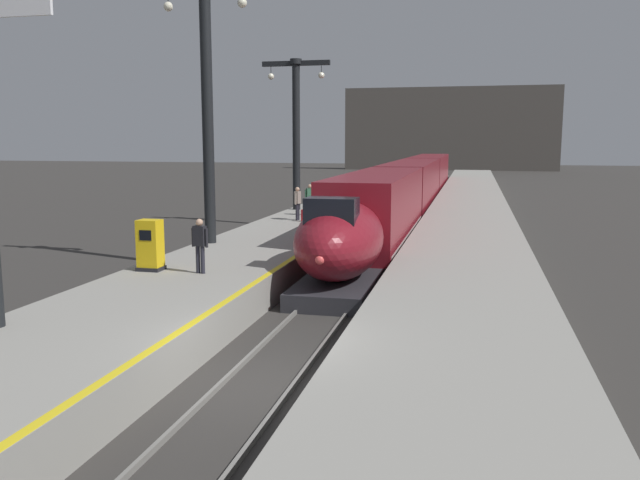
{
  "coord_description": "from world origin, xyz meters",
  "views": [
    {
      "loc": [
        4.25,
        -12.35,
        5.1
      ],
      "look_at": [
        -0.69,
        8.55,
        1.8
      ],
      "focal_mm": 36.51,
      "sensor_mm": 36.0,
      "label": 1
    }
  ],
  "objects_px": {
    "passenger_near_edge": "(298,201)",
    "ticket_machine_yellow": "(150,247)",
    "passenger_mid_platform": "(200,241)",
    "passenger_far_waiting": "(310,197)",
    "rolling_suitcase": "(305,215)",
    "highspeed_train_main": "(410,186)",
    "station_column_far": "(296,119)",
    "station_column_mid": "(207,89)"
  },
  "relations": [
    {
      "from": "highspeed_train_main",
      "to": "passenger_far_waiting",
      "type": "xyz_separation_m",
      "value": [
        -4.38,
        -11.15,
        0.08
      ]
    },
    {
      "from": "rolling_suitcase",
      "to": "highspeed_train_main",
      "type": "bearing_deg",
      "value": 74.13
    },
    {
      "from": "rolling_suitcase",
      "to": "ticket_machine_yellow",
      "type": "distance_m",
      "value": 13.22
    },
    {
      "from": "passenger_mid_platform",
      "to": "passenger_far_waiting",
      "type": "relative_size",
      "value": 1.0
    },
    {
      "from": "highspeed_train_main",
      "to": "station_column_far",
      "type": "relative_size",
      "value": 6.48
    },
    {
      "from": "passenger_far_waiting",
      "to": "rolling_suitcase",
      "type": "distance_m",
      "value": 2.82
    },
    {
      "from": "passenger_mid_platform",
      "to": "ticket_machine_yellow",
      "type": "height_order",
      "value": "passenger_mid_platform"
    },
    {
      "from": "ticket_machine_yellow",
      "to": "passenger_near_edge",
      "type": "bearing_deg",
      "value": 85.5
    },
    {
      "from": "passenger_mid_platform",
      "to": "passenger_far_waiting",
      "type": "distance_m",
      "value": 15.91
    },
    {
      "from": "passenger_far_waiting",
      "to": "rolling_suitcase",
      "type": "xyz_separation_m",
      "value": [
        0.44,
        -2.7,
        -0.69
      ]
    },
    {
      "from": "highspeed_train_main",
      "to": "ticket_machine_yellow",
      "type": "bearing_deg",
      "value": -101.63
    },
    {
      "from": "highspeed_train_main",
      "to": "station_column_far",
      "type": "height_order",
      "value": "station_column_far"
    },
    {
      "from": "station_column_mid",
      "to": "station_column_far",
      "type": "bearing_deg",
      "value": 90.0
    },
    {
      "from": "passenger_near_edge",
      "to": "ticket_machine_yellow",
      "type": "height_order",
      "value": "passenger_near_edge"
    },
    {
      "from": "rolling_suitcase",
      "to": "ticket_machine_yellow",
      "type": "relative_size",
      "value": 0.61
    },
    {
      "from": "passenger_far_waiting",
      "to": "ticket_machine_yellow",
      "type": "height_order",
      "value": "passenger_far_waiting"
    },
    {
      "from": "passenger_far_waiting",
      "to": "rolling_suitcase",
      "type": "bearing_deg",
      "value": -80.64
    },
    {
      "from": "highspeed_train_main",
      "to": "passenger_mid_platform",
      "type": "xyz_separation_m",
      "value": [
        -3.83,
        -27.04,
        0.08
      ]
    },
    {
      "from": "passenger_mid_platform",
      "to": "passenger_near_edge",
      "type": "bearing_deg",
      "value": 92.69
    },
    {
      "from": "station_column_far",
      "to": "rolling_suitcase",
      "type": "height_order",
      "value": "station_column_far"
    },
    {
      "from": "passenger_near_edge",
      "to": "rolling_suitcase",
      "type": "bearing_deg",
      "value": -43.25
    },
    {
      "from": "station_column_mid",
      "to": "passenger_mid_platform",
      "type": "height_order",
      "value": "station_column_mid"
    },
    {
      "from": "passenger_far_waiting",
      "to": "rolling_suitcase",
      "type": "height_order",
      "value": "passenger_far_waiting"
    },
    {
      "from": "passenger_mid_platform",
      "to": "ticket_machine_yellow",
      "type": "relative_size",
      "value": 1.06
    },
    {
      "from": "passenger_far_waiting",
      "to": "highspeed_train_main",
      "type": "bearing_deg",
      "value": 68.55
    },
    {
      "from": "station_column_far",
      "to": "passenger_mid_platform",
      "type": "distance_m",
      "value": 19.31
    },
    {
      "from": "passenger_near_edge",
      "to": "rolling_suitcase",
      "type": "distance_m",
      "value": 1.01
    },
    {
      "from": "highspeed_train_main",
      "to": "passenger_far_waiting",
      "type": "distance_m",
      "value": 11.98
    },
    {
      "from": "highspeed_train_main",
      "to": "passenger_near_edge",
      "type": "height_order",
      "value": "highspeed_train_main"
    },
    {
      "from": "station_column_far",
      "to": "passenger_near_edge",
      "type": "relative_size",
      "value": 5.12
    },
    {
      "from": "highspeed_train_main",
      "to": "passenger_near_edge",
      "type": "distance_m",
      "value": 14.07
    },
    {
      "from": "station_column_far",
      "to": "rolling_suitcase",
      "type": "bearing_deg",
      "value": -70.41
    },
    {
      "from": "highspeed_train_main",
      "to": "ticket_machine_yellow",
      "type": "xyz_separation_m",
      "value": [
        -5.55,
        -26.96,
        -0.17
      ]
    },
    {
      "from": "station_column_far",
      "to": "passenger_near_edge",
      "type": "distance_m",
      "value": 6.72
    },
    {
      "from": "passenger_near_edge",
      "to": "ticket_machine_yellow",
      "type": "bearing_deg",
      "value": -94.5
    },
    {
      "from": "station_column_far",
      "to": "rolling_suitcase",
      "type": "xyz_separation_m",
      "value": [
        1.96,
        -5.52,
        -4.94
      ]
    },
    {
      "from": "station_column_mid",
      "to": "passenger_near_edge",
      "type": "distance_m",
      "value": 9.53
    },
    {
      "from": "passenger_mid_platform",
      "to": "passenger_far_waiting",
      "type": "height_order",
      "value": "same"
    },
    {
      "from": "passenger_far_waiting",
      "to": "ticket_machine_yellow",
      "type": "xyz_separation_m",
      "value": [
        -1.17,
        -15.82,
        -0.25
      ]
    },
    {
      "from": "passenger_near_edge",
      "to": "highspeed_train_main",
      "type": "bearing_deg",
      "value": 71.44
    },
    {
      "from": "passenger_far_waiting",
      "to": "passenger_near_edge",
      "type": "bearing_deg",
      "value": -92.57
    },
    {
      "from": "station_column_far",
      "to": "passenger_mid_platform",
      "type": "bearing_deg",
      "value": -83.7
    }
  ]
}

